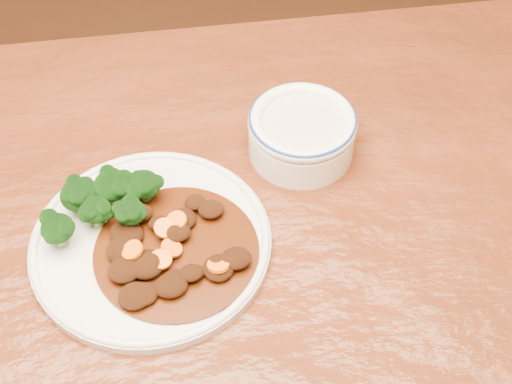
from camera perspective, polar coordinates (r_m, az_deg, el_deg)
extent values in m
cube|color=#5F2410|center=(0.83, -7.36, -7.45)|extent=(1.55, 0.98, 0.04)
cylinder|color=silver|center=(0.84, -8.38, -4.09)|extent=(0.28, 0.28, 0.01)
torus|color=silver|center=(0.83, -8.43, -3.84)|extent=(0.28, 0.28, 0.01)
cylinder|color=#80A254|center=(0.84, -15.30, -3.66)|extent=(0.01, 0.01, 0.02)
ellipsoid|color=black|center=(0.83, -15.59, -2.81)|extent=(0.04, 0.04, 0.03)
cylinder|color=#80A254|center=(0.85, -12.51, -2.23)|extent=(0.01, 0.01, 0.02)
ellipsoid|color=black|center=(0.84, -12.73, -1.39)|extent=(0.04, 0.04, 0.03)
cylinder|color=#80A254|center=(0.84, -9.82, -2.43)|extent=(0.01, 0.01, 0.02)
ellipsoid|color=black|center=(0.83, -10.00, -1.60)|extent=(0.03, 0.03, 0.03)
cylinder|color=#80A254|center=(0.86, -8.80, -0.32)|extent=(0.01, 0.01, 0.02)
ellipsoid|color=black|center=(0.85, -8.96, 0.58)|extent=(0.04, 0.04, 0.03)
cylinder|color=#80A254|center=(0.87, -13.78, -1.18)|extent=(0.01, 0.01, 0.02)
ellipsoid|color=black|center=(0.85, -14.05, -0.26)|extent=(0.04, 0.04, 0.03)
cylinder|color=#80A254|center=(0.87, -11.28, -0.43)|extent=(0.01, 0.01, 0.02)
ellipsoid|color=black|center=(0.85, -11.50, 0.51)|extent=(0.04, 0.04, 0.03)
cylinder|color=#3F1C06|center=(0.82, -6.38, -4.72)|extent=(0.19, 0.19, 0.00)
ellipsoid|color=black|center=(0.84, -9.34, -1.69)|extent=(0.03, 0.03, 0.02)
ellipsoid|color=black|center=(0.81, -9.61, -5.32)|extent=(0.02, 0.02, 0.01)
ellipsoid|color=black|center=(0.81, -9.47, -5.77)|extent=(0.02, 0.02, 0.01)
ellipsoid|color=black|center=(0.80, -10.46, -6.14)|extent=(0.04, 0.03, 0.02)
ellipsoid|color=black|center=(0.78, -8.87, -8.09)|extent=(0.03, 0.03, 0.01)
ellipsoid|color=black|center=(0.84, -4.90, -0.82)|extent=(0.02, 0.02, 0.01)
ellipsoid|color=black|center=(0.78, -5.22, -6.46)|extent=(0.03, 0.02, 0.01)
ellipsoid|color=black|center=(0.79, -4.91, -6.42)|extent=(0.02, 0.02, 0.01)
ellipsoid|color=black|center=(0.84, -3.61, -1.38)|extent=(0.03, 0.03, 0.02)
ellipsoid|color=black|center=(0.79, -6.50, -6.89)|extent=(0.03, 0.02, 0.01)
ellipsoid|color=black|center=(0.83, -10.54, -3.00)|extent=(0.03, 0.03, 0.01)
ellipsoid|color=black|center=(0.78, -6.82, -7.48)|extent=(0.04, 0.03, 0.02)
ellipsoid|color=black|center=(0.82, -6.29, -3.26)|extent=(0.03, 0.03, 0.02)
ellipsoid|color=black|center=(0.83, -5.83, -2.16)|extent=(0.03, 0.03, 0.02)
ellipsoid|color=black|center=(0.83, -7.76, -2.46)|extent=(0.02, 0.02, 0.01)
ellipsoid|color=black|center=(0.79, -3.02, -6.10)|extent=(0.03, 0.04, 0.02)
ellipsoid|color=black|center=(0.79, -1.62, -5.33)|extent=(0.04, 0.03, 0.02)
ellipsoid|color=black|center=(0.81, -10.61, -4.57)|extent=(0.04, 0.04, 0.02)
ellipsoid|color=black|center=(0.78, -9.66, -8.21)|extent=(0.04, 0.03, 0.02)
ellipsoid|color=black|center=(0.80, -8.78, -5.75)|extent=(0.04, 0.04, 0.02)
ellipsoid|color=black|center=(0.83, -10.28, -3.46)|extent=(0.04, 0.03, 0.02)
cylinder|color=#E15D0C|center=(0.78, -3.03, -5.85)|extent=(0.03, 0.03, 0.01)
cylinder|color=#E15D0C|center=(0.81, -6.79, -4.47)|extent=(0.03, 0.04, 0.02)
cylinder|color=#E15D0C|center=(0.79, -7.62, -5.37)|extent=(0.03, 0.03, 0.01)
cylinder|color=#E15D0C|center=(0.82, -6.38, -2.29)|extent=(0.03, 0.03, 0.01)
cylinder|color=#E15D0C|center=(0.82, -7.32, -2.88)|extent=(0.03, 0.03, 0.01)
cylinder|color=#E15D0C|center=(0.80, -9.86, -4.59)|extent=(0.03, 0.03, 0.02)
cylinder|color=white|center=(0.92, 3.64, 4.26)|extent=(0.14, 0.14, 0.04)
cylinder|color=beige|center=(0.90, 3.73, 5.44)|extent=(0.10, 0.10, 0.01)
torus|color=white|center=(0.90, 3.74, 5.65)|extent=(0.14, 0.14, 0.02)
torus|color=navy|center=(0.89, 3.76, 5.86)|extent=(0.14, 0.14, 0.01)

